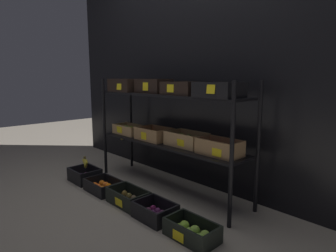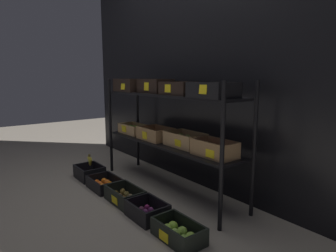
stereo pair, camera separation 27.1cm
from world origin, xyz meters
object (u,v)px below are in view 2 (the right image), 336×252
at_px(crate_ground_kiwi, 125,197).
at_px(banana_bunch_loose, 90,161).
at_px(crate_ground_plum, 90,174).
at_px(display_rack, 167,118).
at_px(crate_ground_tangerine, 105,184).
at_px(crate_ground_right_plum, 147,212).
at_px(crate_ground_apple_green, 178,233).

bearing_deg(crate_ground_kiwi, banana_bunch_loose, 179.77).
relative_size(crate_ground_plum, banana_bunch_loose, 2.08).
bearing_deg(banana_bunch_loose, display_rack, 32.94).
height_order(crate_ground_tangerine, crate_ground_right_plum, crate_ground_right_plum).
bearing_deg(crate_ground_apple_green, crate_ground_plum, 179.79).
relative_size(display_rack, crate_ground_right_plum, 5.79).
bearing_deg(banana_bunch_loose, crate_ground_tangerine, -0.92).
height_order(display_rack, crate_ground_plum, display_rack).
xyz_separation_m(crate_ground_plum, crate_ground_apple_green, (1.51, -0.01, -0.00)).
distance_m(crate_ground_plum, crate_ground_tangerine, 0.37).
height_order(display_rack, crate_ground_apple_green, display_rack).
xyz_separation_m(crate_ground_right_plum, banana_bunch_loose, (-1.11, 0.01, 0.15)).
height_order(crate_ground_right_plum, crate_ground_apple_green, crate_ground_right_plum).
bearing_deg(crate_ground_plum, banana_bunch_loose, 14.10).
height_order(crate_ground_right_plum, banana_bunch_loose, banana_bunch_loose).
bearing_deg(banana_bunch_loose, crate_ground_right_plum, -0.28).
bearing_deg(crate_ground_kiwi, crate_ground_tangerine, -179.61).
bearing_deg(crate_ground_apple_green, crate_ground_kiwi, 179.46).
bearing_deg(crate_ground_kiwi, crate_ground_apple_green, -0.54).
distance_m(crate_ground_right_plum, crate_ground_apple_green, 0.38).
xyz_separation_m(crate_ground_kiwi, crate_ground_apple_green, (0.74, -0.01, -0.00)).
xyz_separation_m(display_rack, crate_ground_plum, (-0.75, -0.48, -0.66)).
relative_size(crate_ground_apple_green, banana_bunch_loose, 2.44).
height_order(crate_ground_plum, banana_bunch_loose, banana_bunch_loose).
bearing_deg(crate_ground_plum, crate_ground_tangerine, -0.19).
bearing_deg(crate_ground_right_plum, crate_ground_tangerine, -179.97).
relative_size(display_rack, crate_ground_kiwi, 4.90).
xyz_separation_m(crate_ground_kiwi, banana_bunch_loose, (-0.75, 0.00, 0.15)).
bearing_deg(crate_ground_tangerine, crate_ground_apple_green, -0.21).
relative_size(crate_ground_plum, crate_ground_right_plum, 0.99).
distance_m(crate_ground_apple_green, banana_bunch_loose, 1.50).
distance_m(crate_ground_right_plum, banana_bunch_loose, 1.12).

